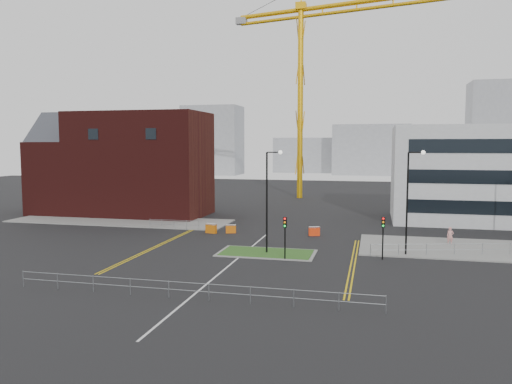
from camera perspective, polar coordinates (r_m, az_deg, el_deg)
ground at (r=37.72m, az=-4.38°, el=-9.42°), size 200.00×200.00×0.00m
pavement_left at (r=65.42m, az=-15.28°, el=-3.20°), size 28.00×8.00×0.12m
pavement_right at (r=50.81m, az=25.55°, el=-6.00°), size 24.00×10.00×0.12m
island_kerb at (r=44.73m, az=1.23°, el=-6.99°), size 8.60×4.60×0.08m
grass_island at (r=44.73m, az=1.23°, el=-6.96°), size 8.00×4.00×0.12m
brick_building at (r=71.46m, az=-15.20°, el=2.99°), size 24.20×10.07×14.24m
office_block at (r=68.41m, az=25.89°, el=1.83°), size 25.00×12.20×12.00m
tower_crane at (r=90.07m, az=8.72°, el=15.68°), size 51.69×13.69×37.29m
streetlamp_island at (r=43.84m, az=1.52°, el=-0.13°), size 1.46×0.36×9.18m
streetlamp_right_near at (r=45.01m, az=17.19°, el=-0.23°), size 1.46×0.36×9.18m
traffic_light_island at (r=41.92m, az=3.33°, el=-4.32°), size 0.28×0.33×3.65m
traffic_light_right at (r=43.28m, az=14.32°, el=-4.17°), size 0.28×0.33×3.65m
railing_front at (r=32.06m, az=-7.72°, el=-10.69°), size 24.05×0.05×1.10m
railing_left at (r=57.88m, az=-9.35°, el=-3.50°), size 6.05×0.05×1.10m
railing_right at (r=47.97m, az=24.46°, el=-5.73°), size 19.05×5.05×1.10m
centre_line at (r=39.57m, az=-3.49°, el=-8.70°), size 0.15×30.00×0.01m
yellow_left_a at (r=49.99m, az=-10.76°, el=-5.80°), size 0.12×24.00×0.01m
yellow_left_b at (r=49.87m, az=-10.44°, el=-5.82°), size 0.12×24.00×0.01m
yellow_right_a at (r=41.87m, az=10.82°, el=-8.00°), size 0.12×20.00×0.01m
yellow_right_b at (r=41.86m, az=11.24°, el=-8.01°), size 0.12×20.00×0.01m
skyline_a at (r=162.96m, az=-4.95°, el=5.89°), size 18.00×12.00×22.00m
skyline_b at (r=164.72m, az=13.01°, el=4.72°), size 24.00×12.00×16.00m
skyline_c at (r=163.31m, az=25.50°, el=6.44°), size 14.00×12.00×28.00m
skyline_d at (r=175.80m, az=7.13°, el=4.20°), size 30.00×12.00×12.00m
pedestrian at (r=51.91m, az=21.31°, el=-4.69°), size 0.64×0.43×1.74m
barrier_left at (r=54.92m, az=-5.15°, el=-4.11°), size 1.32×0.73×1.05m
barrier_mid at (r=54.80m, az=-2.89°, el=-4.19°), size 1.16×0.69×0.93m
barrier_right at (r=53.53m, az=6.67°, el=-4.43°), size 1.22×0.76×0.97m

